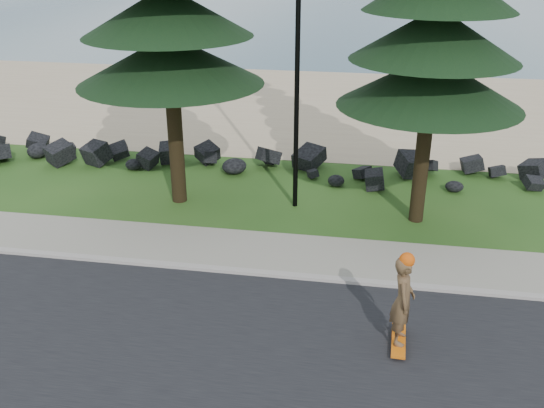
# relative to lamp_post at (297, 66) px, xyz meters

# --- Properties ---
(ground) EXTENTS (160.00, 160.00, 0.00)m
(ground) POSITION_rel_lamp_post_xyz_m (0.00, -3.20, -4.13)
(ground) COLOR #244C18
(ground) RESTS_ON ground
(road) EXTENTS (160.00, 7.00, 0.02)m
(road) POSITION_rel_lamp_post_xyz_m (0.00, -7.70, -4.12)
(road) COLOR black
(road) RESTS_ON ground
(kerb) EXTENTS (160.00, 0.20, 0.10)m
(kerb) POSITION_rel_lamp_post_xyz_m (0.00, -4.10, -4.08)
(kerb) COLOR #AAA199
(kerb) RESTS_ON ground
(sidewalk) EXTENTS (160.00, 2.00, 0.08)m
(sidewalk) POSITION_rel_lamp_post_xyz_m (0.00, -3.00, -4.09)
(sidewalk) COLOR gray
(sidewalk) RESTS_ON ground
(beach_sand) EXTENTS (160.00, 15.00, 0.01)m
(beach_sand) POSITION_rel_lamp_post_xyz_m (0.00, 11.30, -4.13)
(beach_sand) COLOR tan
(beach_sand) RESTS_ON ground
(ocean) EXTENTS (160.00, 58.00, 0.01)m
(ocean) POSITION_rel_lamp_post_xyz_m (0.00, 47.80, -4.13)
(ocean) COLOR #395D6D
(ocean) RESTS_ON ground
(seawall_boulders) EXTENTS (60.00, 2.40, 1.10)m
(seawall_boulders) POSITION_rel_lamp_post_xyz_m (0.00, 2.40, -4.13)
(seawall_boulders) COLOR black
(seawall_boulders) RESTS_ON ground
(lamp_post) EXTENTS (0.25, 0.14, 8.14)m
(lamp_post) POSITION_rel_lamp_post_xyz_m (0.00, 0.00, 0.00)
(lamp_post) COLOR black
(lamp_post) RESTS_ON ground
(skateboarder) EXTENTS (0.47, 1.11, 2.05)m
(skateboarder) POSITION_rel_lamp_post_xyz_m (2.89, -6.27, -3.10)
(skateboarder) COLOR orange
(skateboarder) RESTS_ON ground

